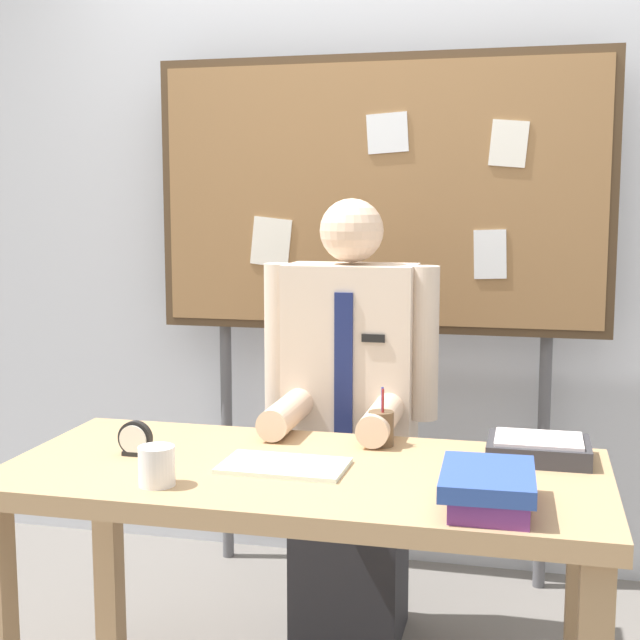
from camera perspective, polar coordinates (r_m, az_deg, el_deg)
back_wall at (r=3.43m, az=4.35°, el=6.73°), size 6.40×0.08×2.70m
desk at (r=2.30m, az=-1.06°, el=-11.75°), size 1.51×0.70×0.74m
person at (r=2.84m, az=1.93°, el=-7.62°), size 0.55×0.56×1.41m
bulletin_board at (r=3.23m, az=3.78°, el=7.54°), size 1.64×0.09×1.91m
book_stack at (r=2.01m, az=10.80°, el=-10.48°), size 0.21×0.28×0.08m
open_notebook at (r=2.26m, az=-2.32°, el=-9.28°), size 0.31×0.19×0.01m
desk_clock at (r=2.41m, az=-11.75°, el=-7.53°), size 0.09×0.04×0.09m
coffee_mug at (r=2.15m, az=-10.39°, el=-9.15°), size 0.09×0.09×0.09m
pen_holder at (r=2.46m, az=3.92°, el=-6.90°), size 0.07×0.07×0.16m
paper_tray at (r=2.40m, az=13.77°, el=-7.99°), size 0.26×0.20×0.06m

